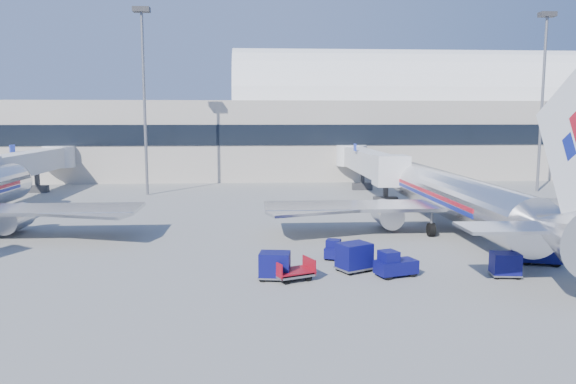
{
  "coord_description": "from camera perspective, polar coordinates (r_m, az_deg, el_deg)",
  "views": [
    {
      "loc": [
        -6.99,
        -40.06,
        9.54
      ],
      "look_at": [
        -4.02,
        6.0,
        3.39
      ],
      "focal_mm": 35.0,
      "sensor_mm": 36.0,
      "label": 1
    }
  ],
  "objects": [
    {
      "name": "ground",
      "position": [
        41.77,
        6.07,
        -5.66
      ],
      "size": [
        260.0,
        260.0,
        0.0
      ],
      "primitive_type": "plane",
      "color": "gray",
      "rests_on": "ground"
    },
    {
      "name": "terminal",
      "position": [
        96.28,
        -7.67,
        6.32
      ],
      "size": [
        170.0,
        28.15,
        21.0
      ],
      "color": "#B2AA9E",
      "rests_on": "ground"
    },
    {
      "name": "airliner_main",
      "position": [
        48.15,
        17.01,
        -0.64
      ],
      "size": [
        32.0,
        37.26,
        12.07
      ],
      "color": "silver",
      "rests_on": "ground"
    },
    {
      "name": "jetbridge_near",
      "position": [
        72.58,
        7.93,
        3.08
      ],
      "size": [
        4.4,
        27.5,
        6.25
      ],
      "color": "silver",
      "rests_on": "ground"
    },
    {
      "name": "jetbridge_mid",
      "position": [
        76.2,
        -24.79,
        2.66
      ],
      "size": [
        4.4,
        27.5,
        6.25
      ],
      "color": "silver",
      "rests_on": "ground"
    },
    {
      "name": "mast_west",
      "position": [
        71.46,
        -14.47,
        11.56
      ],
      "size": [
        2.0,
        1.2,
        22.6
      ],
      "color": "slate",
      "rests_on": "ground"
    },
    {
      "name": "mast_east",
      "position": [
        79.4,
        24.54,
        10.71
      ],
      "size": [
        2.0,
        1.2,
        22.6
      ],
      "color": "slate",
      "rests_on": "ground"
    },
    {
      "name": "barrier_near",
      "position": [
        49.76,
        26.6,
        -3.75
      ],
      "size": [
        3.0,
        0.55,
        0.9
      ],
      "primitive_type": "cube",
      "color": "#9E9E96",
      "rests_on": "ground"
    },
    {
      "name": "tug_lead",
      "position": [
        34.69,
        10.78,
        -7.25
      ],
      "size": [
        2.75,
        1.96,
        1.62
      ],
      "rotation": [
        0.0,
        0.0,
        0.32
      ],
      "color": "#0A0A4C",
      "rests_on": "ground"
    },
    {
      "name": "tug_right",
      "position": [
        40.37,
        24.07,
        -5.64
      ],
      "size": [
        2.85,
        2.02,
        1.68
      ],
      "rotation": [
        0.0,
        0.0,
        -0.32
      ],
      "color": "#0A0A4C",
      "rests_on": "ground"
    },
    {
      "name": "tug_left",
      "position": [
        38.52,
        4.72,
        -5.82
      ],
      "size": [
        1.72,
        2.35,
        1.38
      ],
      "rotation": [
        0.0,
        0.0,
        1.22
      ],
      "color": "#0A0A4C",
      "rests_on": "ground"
    },
    {
      "name": "cart_train_a",
      "position": [
        35.42,
        6.58,
        -6.75
      ],
      "size": [
        2.1,
        1.92,
        1.5
      ],
      "rotation": [
        0.0,
        0.0,
        0.46
      ],
      "color": "#0A0A4C",
      "rests_on": "ground"
    },
    {
      "name": "cart_train_b",
      "position": [
        35.36,
        6.74,
        -6.51
      ],
      "size": [
        2.53,
        2.32,
        1.8
      ],
      "rotation": [
        0.0,
        0.0,
        0.48
      ],
      "color": "#0A0A4C",
      "rests_on": "ground"
    },
    {
      "name": "cart_train_c",
      "position": [
        33.41,
        -1.35,
        -7.44
      ],
      "size": [
        2.07,
        1.7,
        1.65
      ],
      "rotation": [
        0.0,
        0.0,
        -0.15
      ],
      "color": "#0A0A4C",
      "rests_on": "ground"
    },
    {
      "name": "cart_solo_near",
      "position": [
        36.35,
        21.21,
        -6.85
      ],
      "size": [
        1.83,
        1.48,
        1.5
      ],
      "rotation": [
        0.0,
        0.0,
        -0.11
      ],
      "color": "#0A0A4C",
      "rests_on": "ground"
    },
    {
      "name": "cart_open_red",
      "position": [
        33.41,
        0.53,
        -8.22
      ],
      "size": [
        2.74,
        2.38,
        0.61
      ],
      "rotation": [
        0.0,
        0.0,
        0.4
      ],
      "color": "slate",
      "rests_on": "ground"
    }
  ]
}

